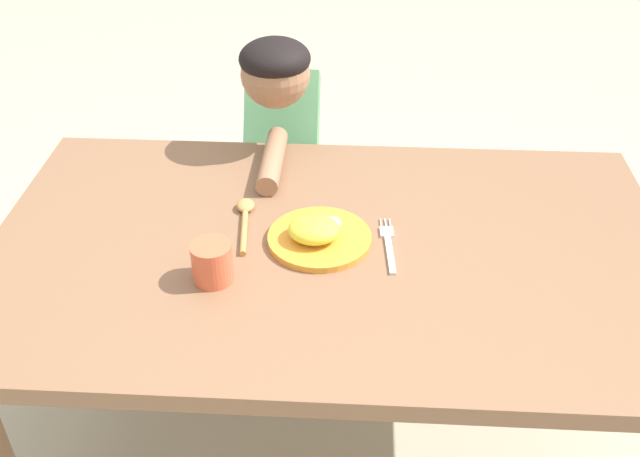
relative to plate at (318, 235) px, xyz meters
The scene contains 7 objects.
ground_plane 0.73m from the plate, 14.24° to the right, with size 8.00×8.00×0.00m, color #B5AB91.
dining_table 0.10m from the plate, 14.24° to the right, with size 1.45×0.86×0.71m.
plate is the anchor object (origin of this frame).
fork 0.15m from the plate, ahead, with size 0.03×0.19×0.01m.
spoon 0.18m from the plate, 155.37° to the left, with size 0.05×0.20×0.02m.
drinking_cup 0.24m from the plate, 146.37° to the right, with size 0.08×0.08×0.08m, color #E76240.
person 0.56m from the plate, 103.76° to the left, with size 0.20×0.50×0.99m.
Camera 1 is at (0.05, -1.23, 1.63)m, focal length 40.95 mm.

